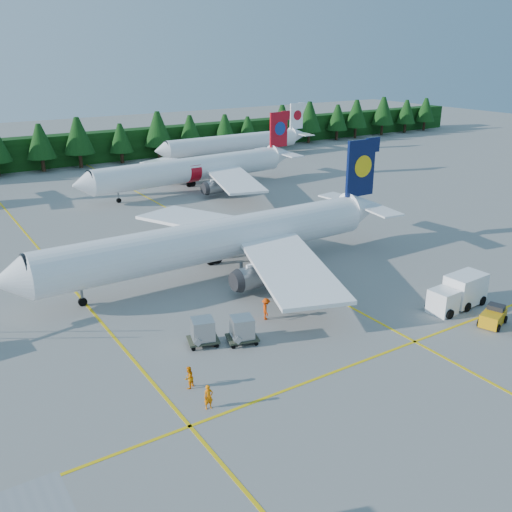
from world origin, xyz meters
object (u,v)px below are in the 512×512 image
airliner_red (187,170)px  baggage_tug (493,316)px  service_truck (457,293)px  airliner_navy (207,243)px

airliner_red → baggage_tug: airliner_red is taller
airliner_red → service_truck: (0.82, -52.67, -2.00)m
airliner_red → airliner_navy: bearing=-116.9°
airliner_navy → airliner_red: bearing=66.9°
airliner_navy → service_truck: airliner_navy is taller
airliner_navy → service_truck: bearing=-50.2°
service_truck → baggage_tug: 3.97m
service_truck → baggage_tug: (-0.14, -3.91, -0.70)m
airliner_navy → service_truck: size_ratio=6.88×
baggage_tug → airliner_navy: bearing=104.8°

